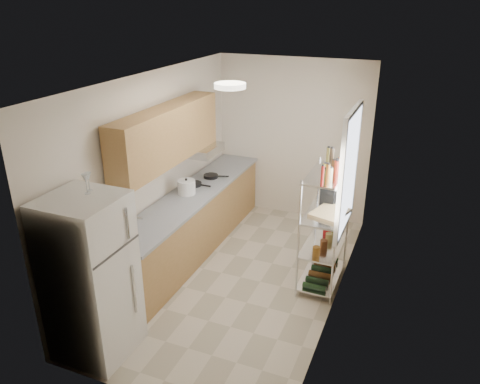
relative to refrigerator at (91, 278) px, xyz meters
The scene contains 16 objects.
room 2.05m from the refrigerator, 64.24° to the left, with size 2.52×4.42×2.62m.
counter_run 2.28m from the refrigerator, 91.25° to the left, with size 0.63×3.51×0.90m.
upper_cabinets 2.13m from the refrigerator, 95.55° to the left, with size 0.33×2.20×0.72m, color #A37645.
range_hood 2.76m from the refrigerator, 92.75° to the left, with size 0.50×0.60×0.12m, color #B7BABC.
window 3.08m from the refrigerator, 45.78° to the left, with size 0.06×1.00×1.46m, color white.
bakers_rack 2.82m from the refrigerator, 48.21° to the left, with size 0.45×0.90×1.73m.
ceiling_dome 2.43m from the refrigerator, 59.93° to the left, with size 0.34×0.34×0.06m, color white.
refrigerator is the anchor object (origin of this frame).
wine_glass_a 0.97m from the refrigerator, 84.61° to the left, with size 0.07×0.07×0.20m, color silver, non-canonical shape.
wine_glass_b 0.97m from the refrigerator, 96.79° to the left, with size 0.07×0.07×0.18m, color silver, non-canonical shape.
rice_cooker 2.19m from the refrigerator, 92.59° to the left, with size 0.25×0.25×0.20m, color white.
frying_pan_large 2.50m from the refrigerator, 93.55° to the left, with size 0.23×0.23×0.04m, color black.
frying_pan_small 2.88m from the refrigerator, 91.20° to the left, with size 0.22×0.22×0.04m, color black.
cutting_board 2.83m from the refrigerator, 46.93° to the left, with size 0.36×0.46×0.03m, color tan.
espresso_machine 3.04m from the refrigerator, 52.78° to the left, with size 0.18×0.26×0.31m, color black.
storage_bag 3.07m from the refrigerator, 52.52° to the left, with size 0.09×0.13×0.14m, color #9E1313.
Camera 1 is at (2.00, -4.88, 3.45)m, focal length 35.00 mm.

